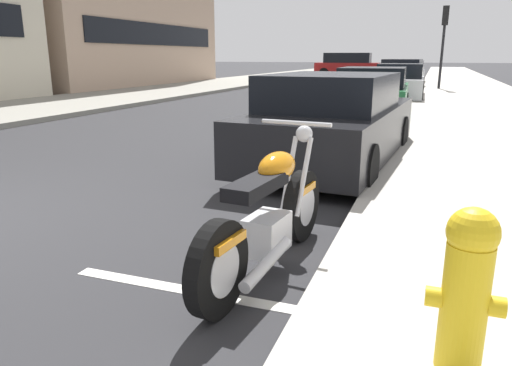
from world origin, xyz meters
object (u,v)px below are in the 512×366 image
object	(u,v)px
parked_car_far_down_curb	(400,83)
parked_car_across_street	(402,76)
parked_car_mid_block	(333,122)
parked_car_at_intersection	(373,94)
parked_car_near_corner	(407,73)
parked_motorcycle	(269,218)
traffic_signal_near_corner	(444,29)
fire_hydrant	(466,286)
crossing_truck	(347,65)

from	to	relation	value
parked_car_far_down_curb	parked_car_across_street	distance (m)	5.29
parked_car_mid_block	parked_car_across_street	distance (m)	17.56
parked_car_at_intersection	parked_car_near_corner	bearing A→B (deg)	-2.00
parked_motorcycle	traffic_signal_near_corner	distance (m)	21.71
parked_car_mid_block	parked_car_near_corner	xyz separation A→B (m)	(22.73, 0.14, 0.00)
parked_car_mid_block	fire_hydrant	world-z (taller)	parked_car_mid_block
parked_car_across_street	fire_hydrant	xyz separation A→B (m)	(-22.59, -1.77, -0.13)
parked_car_far_down_curb	parked_car_mid_block	bearing A→B (deg)	178.20
parked_car_mid_block	crossing_truck	bearing A→B (deg)	13.14
parked_car_far_down_curb	traffic_signal_near_corner	distance (m)	5.89
parked_motorcycle	crossing_truck	xyz separation A→B (m)	(35.51, 5.46, 0.55)
traffic_signal_near_corner	fire_hydrant	bearing A→B (deg)	-179.94
parked_car_near_corner	fire_hydrant	world-z (taller)	parked_car_near_corner
parked_car_near_corner	traffic_signal_near_corner	bearing A→B (deg)	-161.00
parked_car_across_street	parked_car_near_corner	distance (m)	5.17
parked_car_at_intersection	crossing_truck	world-z (taller)	crossing_truck
parked_car_far_down_curb	fire_hydrant	xyz separation A→B (m)	(-17.31, -1.49, -0.06)
parked_car_at_intersection	parked_car_far_down_curb	xyz separation A→B (m)	(6.31, -0.27, -0.01)
parked_car_at_intersection	parked_car_far_down_curb	bearing A→B (deg)	-4.53
traffic_signal_near_corner	parked_car_at_intersection	bearing A→B (deg)	171.45
parked_car_across_street	crossing_truck	world-z (taller)	crossing_truck
parked_car_near_corner	traffic_signal_near_corner	world-z (taller)	traffic_signal_near_corner
parked_motorcycle	parked_car_far_down_curb	bearing A→B (deg)	6.74
crossing_truck	traffic_signal_near_corner	size ratio (longest dim) A/B	1.32
parked_motorcycle	parked_car_mid_block	size ratio (longest dim) A/B	0.47
fire_hydrant	parked_motorcycle	bearing A→B (deg)	52.51
parked_car_near_corner	parked_car_far_down_curb	bearing A→B (deg)	-178.12
parked_car_across_street	crossing_truck	bearing A→B (deg)	21.95
parked_car_at_intersection	fire_hydrant	bearing A→B (deg)	-172.92
parked_car_across_street	traffic_signal_near_corner	distance (m)	2.76
parked_car_far_down_curb	crossing_truck	bearing A→B (deg)	14.35
crossing_truck	traffic_signal_near_corner	world-z (taller)	traffic_signal_near_corner
parked_car_far_down_curb	fire_hydrant	distance (m)	17.37
parked_car_mid_block	fire_hydrant	xyz separation A→B (m)	(-5.03, -1.64, -0.08)
parked_motorcycle	traffic_signal_near_corner	bearing A→B (deg)	2.71
parked_car_far_down_curb	parked_car_at_intersection	bearing A→B (deg)	176.42
parked_motorcycle	traffic_signal_near_corner	xyz separation A→B (m)	(21.54, -1.32, 2.42)
parked_motorcycle	fire_hydrant	bearing A→B (deg)	-121.27
parked_car_across_street	crossing_truck	size ratio (longest dim) A/B	0.93
parked_car_far_down_curb	parked_motorcycle	bearing A→B (deg)	179.42
parked_car_at_intersection	traffic_signal_near_corner	size ratio (longest dim) A/B	1.11
parked_car_far_down_curb	parked_car_across_street	size ratio (longest dim) A/B	0.98
parked_car_mid_block	parked_car_far_down_curb	bearing A→B (deg)	3.12
parked_car_across_street	traffic_signal_near_corner	size ratio (longest dim) A/B	1.23
traffic_signal_near_corner	parked_car_across_street	bearing A→B (deg)	89.48
parked_motorcycle	crossing_truck	world-z (taller)	crossing_truck
parked_car_at_intersection	parked_car_near_corner	size ratio (longest dim) A/B	0.90
parked_car_mid_block	parked_car_at_intersection	size ratio (longest dim) A/B	1.11
parked_car_far_down_curb	parked_car_near_corner	distance (m)	10.45
parked_car_near_corner	parked_car_across_street	bearing A→B (deg)	-179.55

